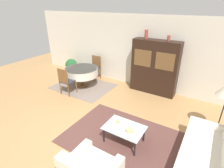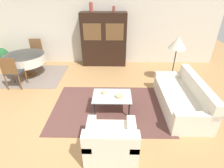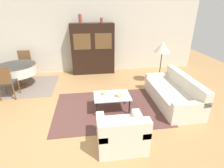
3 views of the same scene
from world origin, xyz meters
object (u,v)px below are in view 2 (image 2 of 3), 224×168
object	(u,v)px
dining_table	(25,59)
potted_plant	(2,56)
vase_short	(114,9)
bowl	(119,96)
floor_lamp	(178,44)
dining_chair_near	(12,71)
armchair	(111,142)
cup	(104,93)
couch	(182,98)
dining_chair_far	(36,51)
vase_tall	(91,7)
coffee_table	(112,97)
display_cabinet	(104,40)

from	to	relation	value
dining_table	potted_plant	distance (m)	1.46
vase_short	bowl	bearing A→B (deg)	-87.11
floor_lamp	dining_chair_near	bearing A→B (deg)	-174.72
armchair	cup	bearing A→B (deg)	98.62
couch	dining_chair_far	world-z (taller)	dining_chair_far
dining_table	cup	bearing A→B (deg)	-33.96
armchair	dining_table	distance (m)	4.33
floor_lamp	vase_short	bearing A→B (deg)	142.82
bowl	potted_plant	bearing A→B (deg)	148.23
floor_lamp	vase_tall	xyz separation A→B (m)	(-2.62, 1.40, 0.82)
vase_tall	armchair	bearing A→B (deg)	-79.75
dining_table	potted_plant	size ratio (longest dim) A/B	1.78
coffee_table	dining_table	xyz separation A→B (m)	(-2.91, 1.90, 0.21)
dining_table	dining_chair_near	distance (m)	0.86
dining_chair_near	bowl	xyz separation A→B (m)	(3.07, -1.10, -0.11)
vase_tall	vase_short	xyz separation A→B (m)	(0.77, 0.00, -0.06)
dining_chair_near	dining_chair_far	distance (m)	1.72
couch	potted_plant	xyz separation A→B (m)	(-5.91, 2.48, 0.14)
armchair	bowl	xyz separation A→B (m)	(0.16, 1.22, 0.18)
cup	coffee_table	bearing A→B (deg)	-20.77
dining_chair_near	display_cabinet	bearing A→B (deg)	35.70
coffee_table	cup	distance (m)	0.23
dining_chair_near	dining_table	bearing A→B (deg)	90.00
armchair	vase_tall	distance (m)	4.60
vase_tall	potted_plant	distance (m)	3.80
coffee_table	floor_lamp	bearing A→B (deg)	38.39
dining_chair_near	dining_chair_far	world-z (taller)	same
dining_chair_near	vase_tall	size ratio (longest dim) A/B	3.28
floor_lamp	vase_tall	distance (m)	3.08
dining_table	floor_lamp	world-z (taller)	floor_lamp
coffee_table	dining_chair_far	world-z (taller)	dining_chair_far
floor_lamp	display_cabinet	bearing A→B (deg)	147.60
cup	dining_chair_far	bearing A→B (deg)	135.24
coffee_table	floor_lamp	size ratio (longest dim) A/B	0.63
display_cabinet	dining_chair_near	size ratio (longest dim) A/B	1.94
display_cabinet	potted_plant	bearing A→B (deg)	-176.03
coffee_table	potted_plant	xyz separation A→B (m)	(-4.16, 2.62, 0.03)
display_cabinet	vase_tall	size ratio (longest dim) A/B	6.37
floor_lamp	bowl	bearing A→B (deg)	-137.78
display_cabinet	vase_short	bearing A→B (deg)	0.15
dining_table	coffee_table	bearing A→B (deg)	-33.15
vase_short	potted_plant	bearing A→B (deg)	-176.35
dining_table	vase_tall	bearing A→B (deg)	24.52
dining_table	bowl	xyz separation A→B (m)	(3.07, -1.96, -0.13)
coffee_table	armchair	bearing A→B (deg)	-89.83
couch	display_cabinet	world-z (taller)	display_cabinet
armchair	dining_table	world-z (taller)	armchair
dining_chair_near	bowl	world-z (taller)	dining_chair_near
couch	armchair	size ratio (longest dim) A/B	2.19
bowl	vase_short	size ratio (longest dim) A/B	0.92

